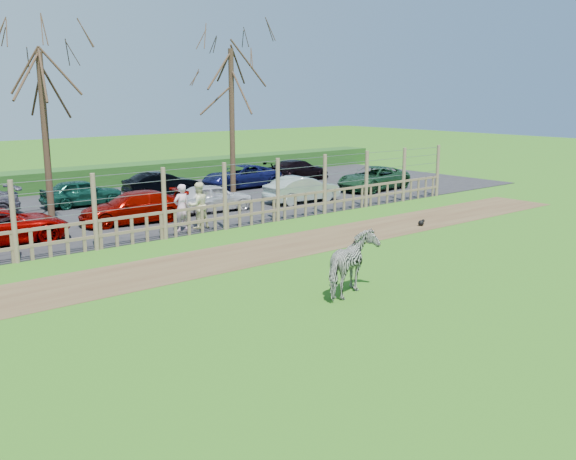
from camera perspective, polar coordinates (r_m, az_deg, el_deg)
ground at (r=16.39m, az=2.86°, el=-5.66°), size 120.00×120.00×0.00m
dirt_strip at (r=19.81m, az=-5.92°, el=-2.54°), size 34.00×2.80×0.01m
asphalt at (r=28.51m, az=-17.12°, el=1.53°), size 44.00×13.00×0.04m
hedge at (r=34.94m, az=-21.60°, el=3.96°), size 46.00×2.00×1.10m
fence at (r=22.57m, az=-10.89°, el=1.20°), size 30.16×0.16×2.50m
tree_mid at (r=26.43m, az=-21.01°, el=11.06°), size 4.80×4.80×6.83m
tree_right at (r=30.96m, az=-5.06°, el=12.53°), size 4.80×4.80×7.35m
zebra at (r=16.11m, az=5.77°, el=-3.07°), size 2.07×1.55×1.59m
visitor_a at (r=23.61m, az=-9.45°, el=1.97°), size 0.68×0.49×1.72m
visitor_b at (r=23.99m, az=-7.98°, el=2.18°), size 0.88×0.71×1.72m
crow at (r=25.01m, az=11.76°, el=0.63°), size 0.30×0.23×0.25m
car_2 at (r=23.39m, az=-24.05°, el=0.32°), size 4.46×2.33×1.20m
car_3 at (r=25.56m, az=-13.61°, el=1.97°), size 4.32×2.22×1.20m
car_4 at (r=27.39m, az=-6.72°, el=2.89°), size 3.60×1.62×1.20m
car_5 at (r=29.59m, az=1.26°, el=3.66°), size 3.70×1.44×1.20m
car_6 at (r=33.63m, az=7.59°, el=4.58°), size 4.51×2.45×1.20m
car_10 at (r=30.01m, az=-17.85°, el=3.19°), size 3.57×1.54×1.20m
car_11 at (r=31.74m, az=-11.15°, el=4.01°), size 3.75×1.63×1.20m
car_12 at (r=34.15m, az=-4.19°, el=4.76°), size 4.34×2.03×1.20m
car_13 at (r=36.85m, az=0.87°, el=5.34°), size 4.28×2.09×1.20m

